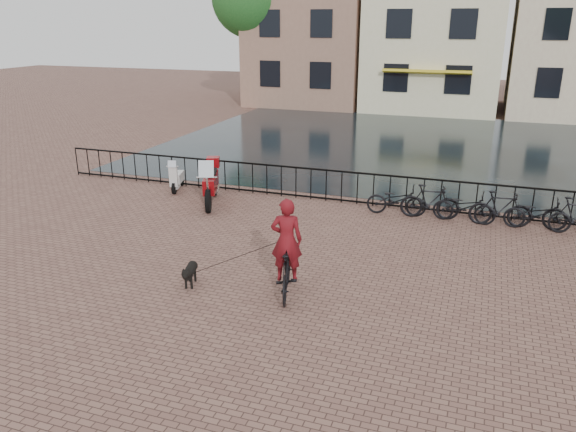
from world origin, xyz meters
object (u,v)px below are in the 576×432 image
(scooter, at_px, (177,173))
(cyclist, at_px, (287,253))
(motorcycle, at_px, (211,178))
(dog, at_px, (190,274))

(scooter, bearing_deg, cyclist, -60.76)
(cyclist, distance_m, motorcycle, 6.58)
(dog, bearing_deg, cyclist, -8.54)
(motorcycle, height_order, scooter, motorcycle)
(scooter, bearing_deg, dog, -73.90)
(motorcycle, relative_size, scooter, 1.79)
(dog, relative_size, scooter, 0.64)
(dog, xyz_separation_m, scooter, (-3.91, 6.24, 0.31))
(cyclist, distance_m, dog, 2.22)
(dog, bearing_deg, motorcycle, 96.30)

